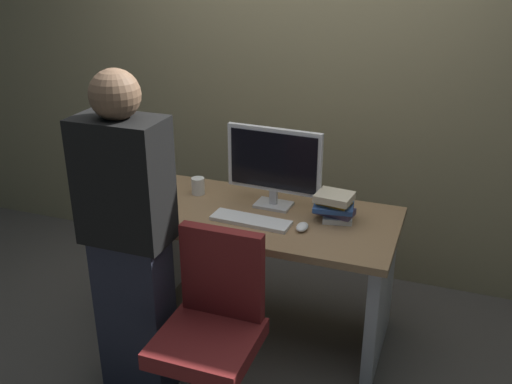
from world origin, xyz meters
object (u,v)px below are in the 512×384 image
at_px(office_chair, 212,341).
at_px(keyboard, 251,220).
at_px(cup_near_keyboard, 165,204).
at_px(cup_by_monitor, 198,186).
at_px(mouse, 302,227).
at_px(book_stack, 335,206).
at_px(monitor, 274,163).
at_px(person_at_desk, 129,241).
at_px(desk, 259,250).

relative_size(office_chair, keyboard, 2.19).
distance_m(keyboard, cup_near_keyboard, 0.49).
relative_size(office_chair, cup_by_monitor, 9.48).
distance_m(mouse, book_stack, 0.23).
xyz_separation_m(keyboard, book_stack, (0.41, 0.18, 0.07)).
relative_size(monitor, keyboard, 1.26).
distance_m(monitor, mouse, 0.40).
bearing_deg(cup_by_monitor, keyboard, -30.39).
height_order(keyboard, book_stack, book_stack).
relative_size(monitor, mouse, 5.41).
xyz_separation_m(cup_near_keyboard, book_stack, (0.89, 0.22, 0.03)).
distance_m(office_chair, person_at_desk, 0.60).
bearing_deg(office_chair, book_stack, 65.31).
relative_size(monitor, book_stack, 2.38).
bearing_deg(desk, cup_near_keyboard, -162.65).
bearing_deg(monitor, person_at_desk, -118.93).
relative_size(desk, cup_by_monitor, 15.15).
distance_m(office_chair, keyboard, 0.70).
distance_m(desk, cup_near_keyboard, 0.59).
bearing_deg(mouse, desk, 158.99).
relative_size(monitor, cup_by_monitor, 5.46).
relative_size(person_at_desk, keyboard, 3.81).
bearing_deg(book_stack, cup_by_monitor, 175.40).
xyz_separation_m(desk, cup_by_monitor, (-0.43, 0.14, 0.28)).
bearing_deg(monitor, cup_by_monitor, 178.22).
distance_m(person_at_desk, keyboard, 0.69).
relative_size(desk, keyboard, 3.49).
xyz_separation_m(cup_by_monitor, book_stack, (0.83, -0.07, 0.03)).
xyz_separation_m(person_at_desk, keyboard, (0.39, 0.56, -0.08)).
bearing_deg(monitor, book_stack, -8.25).
height_order(desk, cup_near_keyboard, cup_near_keyboard).
distance_m(office_chair, mouse, 0.75).
bearing_deg(keyboard, book_stack, 27.10).
bearing_deg(cup_by_monitor, mouse, -18.93).
relative_size(desk, office_chair, 1.60).
height_order(office_chair, cup_by_monitor, office_chair).
distance_m(desk, book_stack, 0.51).
bearing_deg(book_stack, office_chair, -114.69).
height_order(person_at_desk, mouse, person_at_desk).
xyz_separation_m(office_chair, cup_near_keyboard, (-0.53, 0.57, 0.37)).
bearing_deg(desk, book_stack, 9.87).
height_order(office_chair, monitor, monitor).
xyz_separation_m(monitor, cup_by_monitor, (-0.47, 0.01, -0.21)).
distance_m(cup_near_keyboard, cup_by_monitor, 0.30).
bearing_deg(monitor, office_chair, -90.41).
bearing_deg(person_at_desk, office_chair, -7.35).
bearing_deg(keyboard, monitor, 81.64).
bearing_deg(cup_near_keyboard, office_chair, -47.40).
xyz_separation_m(keyboard, mouse, (0.28, 0.01, 0.01)).
bearing_deg(keyboard, office_chair, -83.19).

